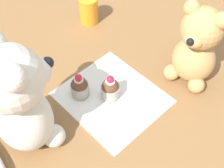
% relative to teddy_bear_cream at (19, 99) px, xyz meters
% --- Properties ---
extents(ground_plane, '(4.00, 4.00, 0.00)m').
position_rel_teddy_bear_cream_xyz_m(ground_plane, '(-0.05, -0.21, -0.14)').
color(ground_plane, olive).
extents(knitted_placemat, '(0.24, 0.22, 0.01)m').
position_rel_teddy_bear_cream_xyz_m(knitted_placemat, '(-0.05, -0.21, -0.14)').
color(knitted_placemat, silver).
rests_on(knitted_placemat, ground_plane).
extents(teddy_bear_cream, '(0.16, 0.16, 0.28)m').
position_rel_teddy_bear_cream_xyz_m(teddy_bear_cream, '(0.00, 0.00, 0.00)').
color(teddy_bear_cream, silver).
rests_on(teddy_bear_cream, ground_plane).
extents(teddy_bear_tan, '(0.12, 0.12, 0.23)m').
position_rel_teddy_bear_cream_xyz_m(teddy_bear_tan, '(-0.14, -0.40, -0.03)').
color(teddy_bear_tan, tan).
rests_on(teddy_bear_tan, ground_plane).
extents(cupcake_near_cream_bear, '(0.05, 0.05, 0.07)m').
position_rel_teddy_bear_cream_xyz_m(cupcake_near_cream_bear, '(0.02, -0.16, -0.11)').
color(cupcake_near_cream_bear, '#B2ADA3').
rests_on(cupcake_near_cream_bear, knitted_placemat).
extents(cupcake_near_tan_bear, '(0.05, 0.05, 0.07)m').
position_rel_teddy_bear_cream_xyz_m(cupcake_near_tan_bear, '(-0.04, -0.21, -0.11)').
color(cupcake_near_tan_bear, '#B2ADA3').
rests_on(cupcake_near_tan_bear, knitted_placemat).
extents(juice_glass, '(0.06, 0.06, 0.08)m').
position_rel_teddy_bear_cream_xyz_m(juice_glass, '(0.22, -0.36, -0.10)').
color(juice_glass, orange).
rests_on(juice_glass, ground_plane).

